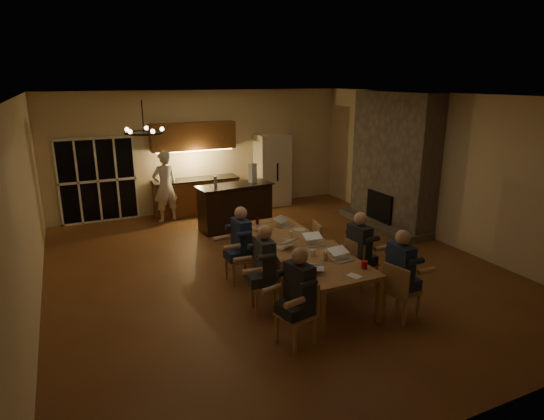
{
  "coord_description": "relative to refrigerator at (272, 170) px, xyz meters",
  "views": [
    {
      "loc": [
        -3.38,
        -7.28,
        3.49
      ],
      "look_at": [
        0.11,
        0.3,
        1.06
      ],
      "focal_mm": 30.0,
      "sensor_mm": 36.0,
      "label": 1
    }
  ],
  "objects": [
    {
      "name": "plate_near",
      "position": [
        -1.45,
        -5.51,
        -0.24
      ],
      "size": [
        0.26,
        0.26,
        0.02
      ],
      "primitive_type": "cylinder",
      "color": "silver",
      "rests_on": "dining_table"
    },
    {
      "name": "can_silver",
      "position": [
        -1.75,
        -5.78,
        -0.19
      ],
      "size": [
        0.07,
        0.07,
        0.12
      ],
      "primitive_type": "cylinder",
      "color": "#B2B2B7",
      "rests_on": "dining_table"
    },
    {
      "name": "plate_far",
      "position": [
        -1.44,
        -4.33,
        -0.24
      ],
      "size": [
        0.22,
        0.22,
        0.02
      ],
      "primitive_type": "cylinder",
      "color": "silver",
      "rests_on": "dining_table"
    },
    {
      "name": "standing_person",
      "position": [
        -3.09,
        -0.31,
        -0.11
      ],
      "size": [
        0.74,
        0.58,
        1.79
      ],
      "primitive_type": "imported",
      "rotation": [
        0.0,
        0.0,
        3.4
      ],
      "color": "silver",
      "rests_on": "ground"
    },
    {
      "name": "notepad",
      "position": [
        -1.7,
        -6.48,
        -0.24
      ],
      "size": [
        0.21,
        0.24,
        0.01
      ],
      "primitive_type": "cube",
      "rotation": [
        0.0,
        0.0,
        0.38
      ],
      "color": "white",
      "rests_on": "dining_table"
    },
    {
      "name": "bar_bottle",
      "position": [
        -2.18,
        -1.58,
        0.2
      ],
      "size": [
        0.08,
        0.08,
        0.24
      ],
      "primitive_type": "cylinder",
      "color": "#99999E",
      "rests_on": "bar_island"
    },
    {
      "name": "person_left_mid",
      "position": [
        -2.68,
        -5.53,
        -0.31
      ],
      "size": [
        0.64,
        0.64,
        1.38
      ],
      "primitive_type": null,
      "rotation": [
        0.0,
        0.0,
        -1.65
      ],
      "color": "#363C40",
      "rests_on": "ground"
    },
    {
      "name": "french_doors",
      "position": [
        -4.6,
        0.32,
        0.05
      ],
      "size": [
        1.86,
        0.08,
        2.1
      ],
      "primitive_type": "cube",
      "color": "black",
      "rests_on": "ground"
    },
    {
      "name": "chair_right_far",
      "position": [
        -0.95,
        -4.51,
        -0.55
      ],
      "size": [
        0.52,
        0.52,
        0.89
      ],
      "primitive_type": null,
      "rotation": [
        0.0,
        0.0,
        1.38
      ],
      "color": "tan",
      "rests_on": "ground"
    },
    {
      "name": "person_right_mid",
      "position": [
        -0.97,
        -5.57,
        -0.31
      ],
      "size": [
        0.65,
        0.65,
        1.38
      ],
      "primitive_type": null,
      "rotation": [
        0.0,
        0.0,
        1.66
      ],
      "color": "#22252C",
      "rests_on": "ground"
    },
    {
      "name": "chandelier",
      "position": [
        -4.22,
        -4.82,
        1.75
      ],
      "size": [
        0.54,
        0.54,
        0.03
      ],
      "primitive_type": "torus",
      "color": "black",
      "rests_on": "ceiling"
    },
    {
      "name": "dining_table",
      "position": [
        -1.81,
        -5.03,
        -0.62
      ],
      "size": [
        1.1,
        3.26,
        0.75
      ],
      "primitive_type": "cube",
      "color": "#AA7844",
      "rests_on": "ground"
    },
    {
      "name": "redcup_mid",
      "position": [
        -2.25,
        -4.69,
        -0.19
      ],
      "size": [
        0.08,
        0.08,
        0.12
      ],
      "primitive_type": "cylinder",
      "color": "#B80F0C",
      "rests_on": "dining_table"
    },
    {
      "name": "bar_island",
      "position": [
        -1.71,
        -1.6,
        -0.46
      ],
      "size": [
        1.85,
        0.85,
        1.08
      ],
      "primitive_type": "cube",
      "rotation": [
        0.0,
        0.0,
        0.1
      ],
      "color": "black",
      "rests_on": "ground"
    },
    {
      "name": "mug_mid",
      "position": [
        -1.74,
        -4.56,
        -0.2
      ],
      "size": [
        0.07,
        0.07,
        0.1
      ],
      "primitive_type": "cylinder",
      "color": "silver",
      "rests_on": "dining_table"
    },
    {
      "name": "laptop_f",
      "position": [
        -1.57,
        -4.02,
        -0.14
      ],
      "size": [
        0.42,
        0.41,
        0.23
      ],
      "primitive_type": null,
      "rotation": [
        0.0,
        0.0,
        0.56
      ],
      "color": "silver",
      "rests_on": "dining_table"
    },
    {
      "name": "laptop_a",
      "position": [
        -2.11,
        -6.01,
        -0.14
      ],
      "size": [
        0.42,
        0.4,
        0.23
      ],
      "primitive_type": null,
      "rotation": [
        0.0,
        0.0,
        2.63
      ],
      "color": "silver",
      "rests_on": "dining_table"
    },
    {
      "name": "person_right_near",
      "position": [
        -0.96,
        -6.58,
        -0.31
      ],
      "size": [
        0.61,
        0.61,
        1.38
      ],
      "primitive_type": null,
      "rotation": [
        0.0,
        0.0,
        1.58
      ],
      "color": "navy",
      "rests_on": "ground"
    },
    {
      "name": "chair_right_near",
      "position": [
        -0.94,
        -6.65,
        -0.55
      ],
      "size": [
        0.54,
        0.54,
        0.89
      ],
      "primitive_type": null,
      "rotation": [
        0.0,
        0.0,
        1.84
      ],
      "color": "tan",
      "rests_on": "ground"
    },
    {
      "name": "fireplace",
      "position": [
        1.8,
        -2.95,
        0.6
      ],
      "size": [
        0.58,
        2.5,
        3.2
      ],
      "primitive_type": "cube",
      "color": "#65594F",
      "rests_on": "ground"
    },
    {
      "name": "mug_front",
      "position": [
        -1.85,
        -5.53,
        -0.2
      ],
      "size": [
        0.08,
        0.08,
        0.1
      ],
      "primitive_type": "cylinder",
      "color": "silver",
      "rests_on": "dining_table"
    },
    {
      "name": "refrigerator",
      "position": [
        0.0,
        0.0,
        0.0
      ],
      "size": [
        0.9,
        0.68,
        2.0
      ],
      "primitive_type": "cube",
      "color": "beige",
      "rests_on": "ground"
    },
    {
      "name": "redcup_near",
      "position": [
        -1.4,
        -6.3,
        -0.19
      ],
      "size": [
        0.09,
        0.09,
        0.12
      ],
      "primitive_type": "cylinder",
      "color": "#B80F0C",
      "rests_on": "dining_table"
    },
    {
      "name": "floor",
      "position": [
        -1.9,
        -4.15,
        -1.0
      ],
      "size": [
        9.0,
        9.0,
        0.0
      ],
      "primitive_type": "plane",
      "color": "brown",
      "rests_on": "ground"
    },
    {
      "name": "laptop_c",
      "position": [
        -2.11,
        -4.98,
        -0.14
      ],
      "size": [
        0.41,
        0.4,
        0.23
      ],
      "primitive_type": null,
      "rotation": [
        0.0,
        0.0,
        3.64
      ],
      "color": "silver",
      "rests_on": "dining_table"
    },
    {
      "name": "laptop_b",
      "position": [
        -1.52,
        -5.9,
        -0.14
      ],
      "size": [
        0.34,
        0.31,
        0.23
      ],
      "primitive_type": null,
      "rotation": [
        0.0,
        0.0,
        0.09
      ],
      "color": "silver",
      "rests_on": "dining_table"
    },
    {
      "name": "chair_left_mid",
      "position": [
        -2.7,
        -5.6,
        -0.55
      ],
      "size": [
        0.52,
        0.52,
        0.89
      ],
      "primitive_type": null,
      "rotation": [
        0.0,
        0.0,
        -1.78
      ],
      "color": "tan",
      "rests_on": "ground"
    },
    {
      "name": "back_wall",
      "position": [
        -1.9,
        0.37,
        0.6
      ],
      "size": [
        8.0,
        0.04,
        3.2
      ],
      "primitive_type": "cube",
      "color": "#CCB890",
      "rests_on": "ground"
    },
    {
      "name": "ceiling",
      "position": [
        -1.9,
        -4.15,
        2.22
      ],
      "size": [
        8.0,
        9.0,
        0.04
      ],
      "primitive_type": "cube",
      "color": "white",
      "rests_on": "back_wall"
    },
    {
      "name": "chair_left_far",
      "position": [
        -2.69,
        -4.42,
        -0.55
      ],
      "size": [
        0.46,
        0.46,
        0.89
      ],
      "primitive_type": null,
      "rotation": [
        0.0,
        0.0,
        -1.53
      ],
      "color": "tan",
      "rests_on": "ground"
    },
    {
      "name": "laptop_d",
      "position": [
        -1.56,
        -5.12,
        -0.14
      ],
      "size": [
        0.34,
        0.3,
        0.23
      ],
      "primitive_type": null,
      "rotation": [
        0.0,
        0.0,
        -0.08
      ],
      "color": "silver",
      "rests_on": "dining_table"
    },
    {
      "name": "person_left_far",
      "position": [
        -2.65,
        -4.44,
        -0.31
      ],
      "size": [
        0.63,
        0.63,
        1.38
      ],
      "primitive_type": null,
      "rotation": [
        0.0,
        0.0,
        -1.53
      ],
      "color": "navy",
      "rests_on": "ground"
    },
    {
      "name": "can_right",
      "position": [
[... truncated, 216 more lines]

